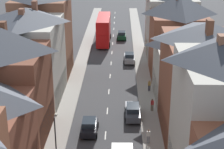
{
  "coord_description": "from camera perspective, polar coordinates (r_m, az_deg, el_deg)",
  "views": [
    {
      "loc": [
        1.57,
        -17.87,
        20.94
      ],
      "look_at": [
        0.42,
        30.94,
        2.2
      ],
      "focal_mm": 60.0,
      "sensor_mm": 36.0,
      "label": 1
    }
  ],
  "objects": [
    {
      "name": "pedestrian_mid_right",
      "position": [
        46.43,
        6.15,
        -4.52
      ],
      "size": [
        0.36,
        0.22,
        1.61
      ],
      "color": "brown",
      "rests_on": "pavement_right"
    },
    {
      "name": "pedestrian_mid_left",
      "position": [
        39.67,
        5.57,
        -9.23
      ],
      "size": [
        0.36,
        0.22,
        1.61
      ],
      "color": "gray",
      "rests_on": "pavement_right"
    },
    {
      "name": "pavement_left",
      "position": [
        60.02,
        -5.11,
        0.56
      ],
      "size": [
        2.2,
        104.0,
        0.14
      ],
      "primitive_type": "cube",
      "color": "#A8A399",
      "rests_on": "ground"
    },
    {
      "name": "car_near_silver",
      "position": [
        63.64,
        2.66,
        2.57
      ],
      "size": [
        1.9,
        3.89,
        1.69
      ],
      "color": "#B7BABF",
      "rests_on": "ground"
    },
    {
      "name": "pedestrian_far_left",
      "position": [
        52.04,
        5.7,
        -1.6
      ],
      "size": [
        0.36,
        0.22,
        1.61
      ],
      "color": "#23232D",
      "rests_on": "pavement_right"
    },
    {
      "name": "car_near_blue",
      "position": [
        44.97,
        3.17,
        -5.59
      ],
      "size": [
        1.9,
        4.48,
        1.67
      ],
      "color": "#4C515B",
      "rests_on": "ground"
    },
    {
      "name": "pavement_right",
      "position": [
        59.75,
        4.65,
        0.48
      ],
      "size": [
        2.2,
        104.0,
        0.14
      ],
      "primitive_type": "cube",
      "color": "#A8A399",
      "rests_on": "ground"
    },
    {
      "name": "double_decker_bus_lead",
      "position": [
        74.6,
        -1.29,
        6.93
      ],
      "size": [
        2.74,
        10.8,
        5.3
      ],
      "color": "red",
      "rests_on": "ground"
    },
    {
      "name": "terrace_row_right",
      "position": [
        40.58,
        13.52,
        -0.74
      ],
      "size": [
        8.0,
        65.07,
        14.17
      ],
      "color": "brown",
      "rests_on": "ground"
    },
    {
      "name": "street_lamp",
      "position": [
        34.94,
        -8.55,
        -9.7
      ],
      "size": [
        0.2,
        1.12,
        5.5
      ],
      "color": "black",
      "rests_on": "ground"
    },
    {
      "name": "centre_line_dashes",
      "position": [
        57.82,
        -0.29,
        -0.23
      ],
      "size": [
        0.14,
        97.8,
        0.01
      ],
      "color": "silver",
      "rests_on": "ground"
    },
    {
      "name": "car_parked_left_a",
      "position": [
        41.77,
        -3.48,
        -7.83
      ],
      "size": [
        1.9,
        3.91,
        1.65
      ],
      "color": "black",
      "rests_on": "ground"
    },
    {
      "name": "car_parked_right_a",
      "position": [
        77.69,
        1.48,
        6.0
      ],
      "size": [
        1.9,
        3.93,
        1.68
      ],
      "color": "#144728",
      "rests_on": "ground"
    }
  ]
}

